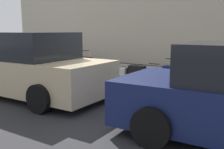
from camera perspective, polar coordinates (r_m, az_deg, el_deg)
ground_plane at (r=7.43m, az=-1.87°, el=-4.02°), size 40.00×40.00×0.00m
sidewalk_curb at (r=9.50m, az=7.06°, el=-0.63°), size 18.00×5.00×0.14m
suitcase_red_1 at (r=6.65m, az=20.88°, el=-2.52°), size 0.42×0.23×0.86m
suitcase_maroon_2 at (r=6.83m, az=17.01°, el=-2.25°), size 0.39×0.26×0.71m
suitcase_navy_3 at (r=7.01m, az=13.17°, el=-1.00°), size 0.46×0.28×0.91m
suitcase_teal_4 at (r=7.18m, az=9.22°, el=-1.38°), size 0.39×0.25×0.75m
suitcase_black_5 at (r=7.40m, az=5.55°, el=-0.49°), size 0.49×0.25×0.69m
suitcase_silver_6 at (r=7.69m, az=2.15°, el=-0.42°), size 0.40×0.28×0.60m
suitcase_olive_7 at (r=7.91m, az=-1.07°, el=0.42°), size 0.41×0.21×0.75m
suitcase_red_8 at (r=8.22m, az=-3.59°, el=0.57°), size 0.36×0.22×0.70m
suitcase_maroon_9 at (r=8.56m, az=-5.74°, el=1.35°), size 0.39×0.29×1.00m
suitcase_navy_10 at (r=8.81m, az=-8.49°, el=0.73°), size 0.39×0.22×0.86m
fire_hydrant at (r=9.36m, az=-12.01°, el=2.01°), size 0.39×0.21×0.77m
bollard_post at (r=9.70m, az=-15.05°, el=1.85°), size 0.12×0.12×0.71m
parked_car_beige_1 at (r=7.34m, az=-18.12°, el=1.71°), size 4.74×2.21×1.72m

